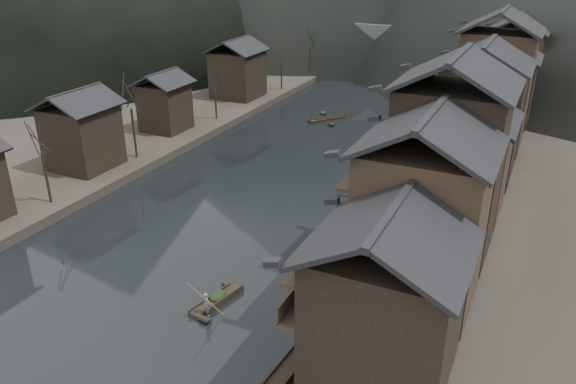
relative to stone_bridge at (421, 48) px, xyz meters
The scene contains 12 objects.
water 72.18m from the stone_bridge, 90.00° to the right, with size 300.00×300.00×0.00m, color black.
left_bank 47.64m from the stone_bridge, 137.56° to the right, with size 40.00×200.00×1.20m, color #2D2823.
stilt_houses 55.60m from the stone_bridge, 71.84° to the right, with size 9.00×67.60×17.09m.
left_houses 55.79m from the stone_bridge, 111.56° to the right, with size 8.10×53.20×8.73m.
bare_trees 51.41m from the stone_bridge, 109.31° to the right, with size 3.92×72.63×7.85m.
moored_sampans 53.88m from the stone_bridge, 77.09° to the right, with size 3.00×60.82×0.47m.
midriver_boats 21.82m from the stone_bridge, 82.12° to the right, with size 14.89×28.56×0.45m.
stone_bridge is the anchor object (origin of this frame).
hero_sampan 76.05m from the stone_bridge, 86.62° to the right, with size 1.86×5.01×0.43m.
cargo_heap 75.79m from the stone_bridge, 86.65° to the right, with size 1.09×1.42×0.65m, color black.
boatman 77.70m from the stone_bridge, 86.46° to the right, with size 0.64×0.42×1.75m, color #5C5C5F.
bamboo_pole 77.63m from the stone_bridge, 86.31° to the right, with size 0.06×0.06×4.48m, color #8C7A51.
Camera 1 is at (23.00, -30.80, 23.24)m, focal length 35.00 mm.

